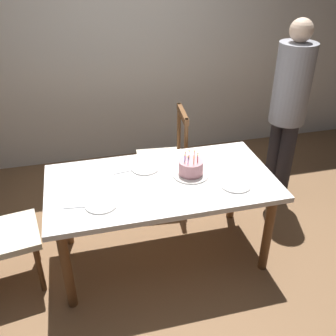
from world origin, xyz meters
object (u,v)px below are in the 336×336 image
(person_guest, at_px, (289,106))
(plate_far_side, at_px, (145,168))
(plate_near_guest, at_px, (236,185))
(chair_spindle_back, at_px, (164,160))
(dining_table, at_px, (162,190))
(plate_near_celebrant, at_px, (101,204))
(birthday_cake, at_px, (191,169))

(person_guest, bearing_deg, plate_far_side, -166.62)
(plate_near_guest, distance_m, chair_spindle_back, 1.04)
(dining_table, height_order, plate_near_guest, plate_near_guest)
(person_guest, bearing_deg, plate_near_guest, -137.33)
(plate_near_celebrant, xyz_separation_m, plate_far_side, (0.38, 0.40, 0.00))
(birthday_cake, xyz_separation_m, plate_far_side, (-0.32, 0.18, -0.05))
(birthday_cake, height_order, chair_spindle_back, chair_spindle_back)
(plate_near_guest, height_order, person_guest, person_guest)
(dining_table, distance_m, person_guest, 1.44)
(birthday_cake, height_order, plate_far_side, birthday_cake)
(plate_far_side, bearing_deg, birthday_cake, -28.96)
(plate_near_celebrant, height_order, plate_near_guest, same)
(dining_table, relative_size, plate_near_guest, 7.67)
(birthday_cake, bearing_deg, person_guest, 25.40)
(plate_near_celebrant, height_order, plate_far_side, same)
(dining_table, bearing_deg, plate_near_celebrant, -156.85)
(dining_table, relative_size, birthday_cake, 6.03)
(plate_near_guest, bearing_deg, plate_near_celebrant, 180.00)
(birthday_cake, distance_m, plate_near_celebrant, 0.73)
(plate_far_side, bearing_deg, dining_table, -66.96)
(birthday_cake, relative_size, chair_spindle_back, 0.29)
(plate_near_guest, relative_size, chair_spindle_back, 0.23)
(birthday_cake, relative_size, plate_near_celebrant, 1.27)
(plate_far_side, xyz_separation_m, person_guest, (1.38, 0.33, 0.26))
(plate_near_celebrant, height_order, chair_spindle_back, chair_spindle_back)
(plate_far_side, xyz_separation_m, chair_spindle_back, (0.29, 0.56, -0.28))
(plate_near_celebrant, xyz_separation_m, person_guest, (1.76, 0.72, 0.26))
(plate_near_guest, relative_size, person_guest, 0.13)
(dining_table, xyz_separation_m, plate_near_guest, (0.51, -0.20, 0.09))
(chair_spindle_back, bearing_deg, person_guest, -12.06)
(dining_table, distance_m, plate_far_side, 0.24)
(dining_table, height_order, chair_spindle_back, chair_spindle_back)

